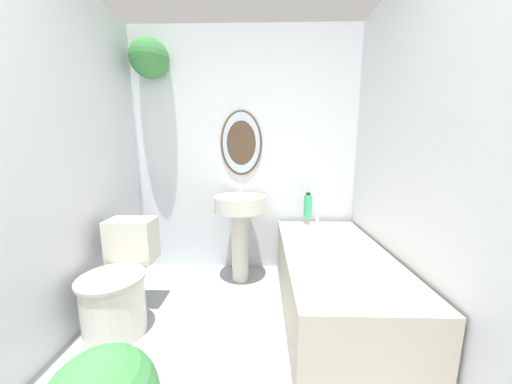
% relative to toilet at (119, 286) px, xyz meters
% --- Properties ---
extents(wall_back, '(2.32, 0.35, 2.40)m').
position_rel_toilet_xyz_m(wall_back, '(0.73, 0.97, 1.00)').
color(wall_back, silver).
rests_on(wall_back, ground_plane).
extents(wall_left, '(0.06, 2.48, 2.40)m').
position_rel_toilet_xyz_m(wall_left, '(-0.30, -0.23, 0.89)').
color(wall_left, silver).
rests_on(wall_left, ground_plane).
extents(wall_right, '(0.06, 2.48, 2.40)m').
position_rel_toilet_xyz_m(wall_right, '(1.96, -0.23, 0.89)').
color(wall_right, silver).
rests_on(wall_right, ground_plane).
extents(toilet, '(0.43, 0.62, 0.73)m').
position_rel_toilet_xyz_m(toilet, '(0.00, 0.00, 0.00)').
color(toilet, beige).
rests_on(toilet, ground_plane).
extents(pedestal_sink, '(0.47, 0.47, 0.92)m').
position_rel_toilet_xyz_m(pedestal_sink, '(0.79, 0.68, 0.30)').
color(pedestal_sink, beige).
rests_on(pedestal_sink, ground_plane).
extents(bathtub, '(0.74, 1.50, 0.60)m').
position_rel_toilet_xyz_m(bathtub, '(1.54, 0.16, -0.03)').
color(bathtub, '#B2A893').
rests_on(bathtub, ground_plane).
extents(shampoo_bottle, '(0.08, 0.08, 0.24)m').
position_rel_toilet_xyz_m(shampoo_bottle, '(1.45, 0.81, 0.40)').
color(shampoo_bottle, '#38B275').
rests_on(shampoo_bottle, bathtub).
extents(bath_mat, '(0.65, 0.34, 0.02)m').
position_rel_toilet_xyz_m(bath_mat, '(0.79, 0.09, -0.30)').
color(bath_mat, silver).
rests_on(bath_mat, ground_plane).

